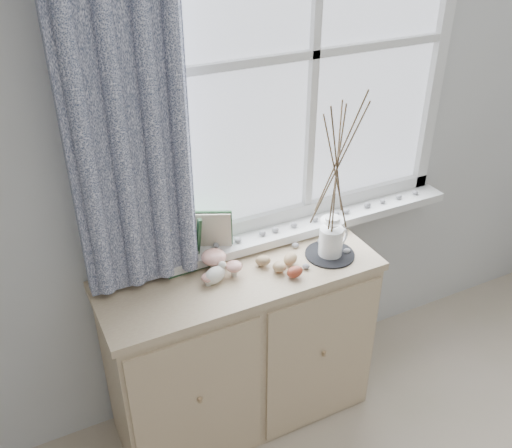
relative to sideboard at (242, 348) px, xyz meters
name	(u,v)px	position (x,y,z in m)	size (l,w,h in m)	color
sideboard	(242,348)	(0.00, 0.00, 0.00)	(1.20, 0.45, 0.85)	tan
botanical_book	(200,242)	(-0.13, 0.12, 0.55)	(0.36, 0.13, 0.25)	#1D3E22
toadstool_cluster	(218,262)	(-0.08, 0.04, 0.48)	(0.18, 0.16, 0.10)	beige
wooden_eggs	(282,264)	(0.16, -0.06, 0.45)	(0.16, 0.17, 0.07)	tan
songbird_figurine	(215,274)	(-0.12, -0.01, 0.46)	(0.14, 0.07, 0.08)	white
crocheted_doily	(330,254)	(0.41, -0.05, 0.43)	(0.22, 0.22, 0.01)	black
twig_pitcher	(337,162)	(0.41, -0.05, 0.87)	(0.36, 0.36, 0.78)	white
sideboard_pebbles	(307,250)	(0.33, 0.01, 0.44)	(0.33, 0.23, 0.02)	#9C9C9F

